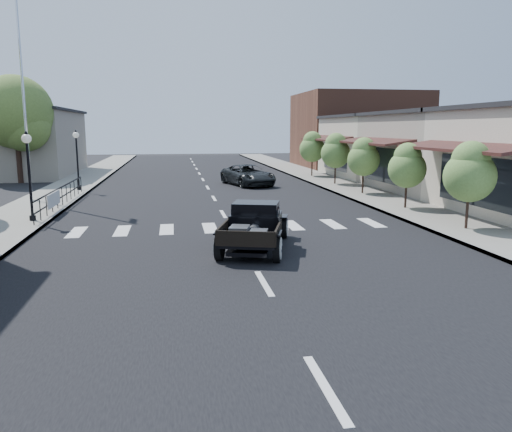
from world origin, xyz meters
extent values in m
plane|color=black|center=(0.00, 0.00, 0.00)|extent=(120.00, 120.00, 0.00)
cube|color=black|center=(0.00, 15.00, 0.01)|extent=(14.00, 80.00, 0.02)
cube|color=gray|center=(-8.50, 15.00, 0.07)|extent=(3.00, 80.00, 0.15)
cube|color=gray|center=(8.50, 15.00, 0.07)|extent=(3.00, 80.00, 0.15)
cube|color=gray|center=(-15.00, 28.00, 2.50)|extent=(10.00, 12.00, 5.00)
cube|color=#ABA08F|center=(15.00, 13.00, 2.25)|extent=(10.00, 9.00, 4.50)
cube|color=#BEB6A1|center=(15.00, 22.00, 2.25)|extent=(10.00, 9.00, 4.50)
cube|color=brown|center=(15.50, 32.00, 3.50)|extent=(11.00, 10.00, 7.00)
cylinder|color=silver|center=(-9.20, 12.00, 5.86)|extent=(0.12, 0.12, 11.42)
imported|color=black|center=(2.71, 17.89, 0.67)|extent=(3.49, 5.27, 1.35)
camera|label=1|loc=(-2.08, -14.41, 3.72)|focal=35.00mm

